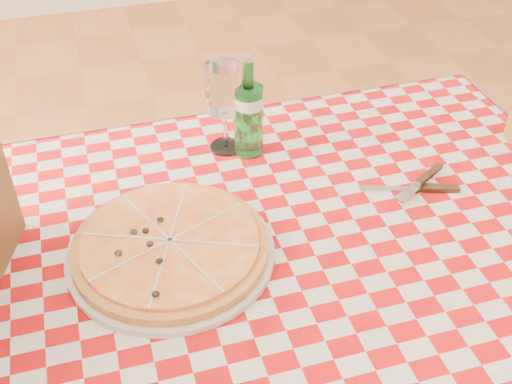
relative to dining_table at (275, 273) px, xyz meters
The scene contains 6 objects.
dining_table is the anchor object (origin of this frame).
tablecloth 0.09m from the dining_table, ahead, with size 1.30×0.90×0.01m, color #97090C.
pizza_plate 0.23m from the dining_table, behind, with size 0.37×0.37×0.05m, color #CE8F44, non-canonical shape.
water_bottle 0.35m from the dining_table, 84.55° to the left, with size 0.06×0.06×0.23m, color #196527, non-canonical shape.
wine_glass 0.36m from the dining_table, 93.54° to the left, with size 0.08×0.08×0.20m, color white, non-canonical shape.
cutlery 0.33m from the dining_table, ahead, with size 0.21×0.18×0.02m, color silver, non-canonical shape.
Camera 1 is at (-0.28, -0.82, 1.56)m, focal length 45.00 mm.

